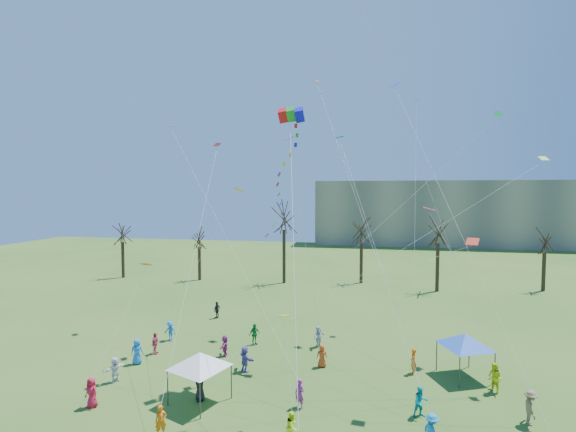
% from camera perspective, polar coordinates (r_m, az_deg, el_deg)
% --- Properties ---
extents(distant_building, '(60.00, 14.00, 15.00)m').
position_cam_1_polar(distant_building, '(101.77, 21.38, 0.41)').
color(distant_building, gray).
rests_on(distant_building, ground).
extents(bare_tree_row, '(71.24, 8.29, 11.40)m').
position_cam_1_polar(bare_tree_row, '(53.84, 10.38, -2.63)').
color(bare_tree_row, black).
rests_on(bare_tree_row, ground).
extents(big_box_kite, '(2.25, 6.71, 18.92)m').
position_cam_1_polar(big_box_kite, '(26.02, -0.16, 4.82)').
color(big_box_kite, red).
rests_on(big_box_kite, ground).
extents(canopy_tent_white, '(3.70, 3.70, 2.99)m').
position_cam_1_polar(canopy_tent_white, '(25.53, -12.45, -19.36)').
color(canopy_tent_white, '#3F3F44').
rests_on(canopy_tent_white, ground).
extents(canopy_tent_blue, '(3.64, 3.64, 2.95)m').
position_cam_1_polar(canopy_tent_blue, '(30.40, 23.89, -15.86)').
color(canopy_tent_blue, '#3F3F44').
rests_on(canopy_tent_blue, ground).
extents(festival_crowd, '(25.70, 19.54, 1.86)m').
position_cam_1_polar(festival_crowd, '(28.07, -0.48, -20.83)').
color(festival_crowd, red).
rests_on(festival_crowd, ground).
extents(small_kites_aloft, '(30.38, 20.71, 31.68)m').
position_cam_1_polar(small_kites_aloft, '(28.80, 7.29, 6.10)').
color(small_kites_aloft, red).
rests_on(small_kites_aloft, ground).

